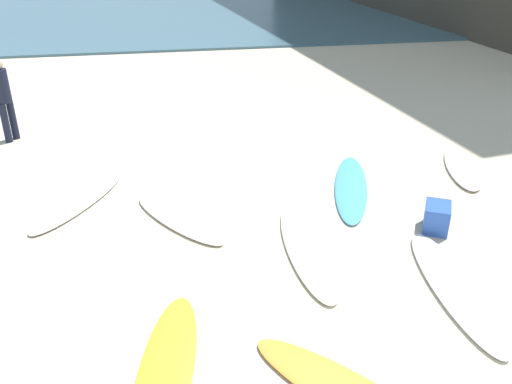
{
  "coord_description": "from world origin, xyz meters",
  "views": [
    {
      "loc": [
        -2.61,
        -2.97,
        4.25
      ],
      "look_at": [
        -1.31,
        4.61,
        0.3
      ],
      "focal_mm": 39.35,
      "sensor_mm": 36.0,
      "label": 1
    }
  ],
  "objects_px": {
    "beachgoer_near": "(4,96)",
    "beach_cooler": "(437,217)",
    "surfboard_8": "(179,219)",
    "surfboard_1": "(79,201)",
    "surfboard_3": "(166,371)",
    "surfboard_6": "(463,167)",
    "surfboard_7": "(351,187)",
    "surfboard_2": "(454,287)",
    "surfboard_0": "(308,249)"
  },
  "relations": [
    {
      "from": "surfboard_6",
      "to": "surfboard_7",
      "type": "relative_size",
      "value": 0.78
    },
    {
      "from": "beachgoer_near",
      "to": "surfboard_3",
      "type": "bearing_deg",
      "value": 54.31
    },
    {
      "from": "beachgoer_near",
      "to": "beach_cooler",
      "type": "distance_m",
      "value": 8.35
    },
    {
      "from": "surfboard_3",
      "to": "surfboard_6",
      "type": "relative_size",
      "value": 1.21
    },
    {
      "from": "surfboard_0",
      "to": "beach_cooler",
      "type": "bearing_deg",
      "value": 8.51
    },
    {
      "from": "beach_cooler",
      "to": "surfboard_1",
      "type": "bearing_deg",
      "value": 161.85
    },
    {
      "from": "surfboard_0",
      "to": "surfboard_6",
      "type": "relative_size",
      "value": 1.26
    },
    {
      "from": "surfboard_3",
      "to": "surfboard_6",
      "type": "height_order",
      "value": "surfboard_6"
    },
    {
      "from": "surfboard_2",
      "to": "surfboard_8",
      "type": "xyz_separation_m",
      "value": [
        -3.27,
        2.29,
        -0.01
      ]
    },
    {
      "from": "surfboard_1",
      "to": "surfboard_7",
      "type": "distance_m",
      "value": 4.45
    },
    {
      "from": "surfboard_3",
      "to": "beachgoer_near",
      "type": "distance_m",
      "value": 7.55
    },
    {
      "from": "surfboard_1",
      "to": "beach_cooler",
      "type": "height_order",
      "value": "beach_cooler"
    },
    {
      "from": "surfboard_8",
      "to": "surfboard_7",
      "type": "bearing_deg",
      "value": -22.4
    },
    {
      "from": "surfboard_0",
      "to": "beach_cooler",
      "type": "height_order",
      "value": "beach_cooler"
    },
    {
      "from": "surfboard_8",
      "to": "beachgoer_near",
      "type": "bearing_deg",
      "value": 95.63
    },
    {
      "from": "surfboard_1",
      "to": "surfboard_6",
      "type": "relative_size",
      "value": 1.15
    },
    {
      "from": "beachgoer_near",
      "to": "beach_cooler",
      "type": "relative_size",
      "value": 3.55
    },
    {
      "from": "surfboard_2",
      "to": "surfboard_7",
      "type": "height_order",
      "value": "surfboard_2"
    },
    {
      "from": "beachgoer_near",
      "to": "surfboard_0",
      "type": "bearing_deg",
      "value": 75.98
    },
    {
      "from": "surfboard_2",
      "to": "beachgoer_near",
      "type": "relative_size",
      "value": 1.53
    },
    {
      "from": "surfboard_3",
      "to": "beachgoer_near",
      "type": "height_order",
      "value": "beachgoer_near"
    },
    {
      "from": "surfboard_3",
      "to": "beach_cooler",
      "type": "height_order",
      "value": "beach_cooler"
    },
    {
      "from": "surfboard_7",
      "to": "beachgoer_near",
      "type": "bearing_deg",
      "value": 169.39
    },
    {
      "from": "surfboard_6",
      "to": "beachgoer_near",
      "type": "xyz_separation_m",
      "value": [
        -8.28,
        2.83,
        0.88
      ]
    },
    {
      "from": "surfboard_0",
      "to": "beachgoer_near",
      "type": "relative_size",
      "value": 1.48
    },
    {
      "from": "surfboard_8",
      "to": "surfboard_3",
      "type": "bearing_deg",
      "value": -128.96
    },
    {
      "from": "surfboard_1",
      "to": "surfboard_2",
      "type": "xyz_separation_m",
      "value": [
        4.82,
        -3.12,
        0.0
      ]
    },
    {
      "from": "surfboard_2",
      "to": "surfboard_6",
      "type": "distance_m",
      "value": 3.78
    },
    {
      "from": "beachgoer_near",
      "to": "surfboard_7",
      "type": "bearing_deg",
      "value": 93.39
    },
    {
      "from": "surfboard_1",
      "to": "surfboard_3",
      "type": "relative_size",
      "value": 0.96
    },
    {
      "from": "surfboard_2",
      "to": "beachgoer_near",
      "type": "distance_m",
      "value": 8.93
    },
    {
      "from": "surfboard_0",
      "to": "surfboard_3",
      "type": "xyz_separation_m",
      "value": [
        -1.98,
        -1.94,
        -0.0
      ]
    },
    {
      "from": "surfboard_1",
      "to": "surfboard_2",
      "type": "height_order",
      "value": "surfboard_2"
    },
    {
      "from": "surfboard_8",
      "to": "beach_cooler",
      "type": "xyz_separation_m",
      "value": [
        3.69,
        -0.88,
        0.17
      ]
    },
    {
      "from": "surfboard_7",
      "to": "surfboard_6",
      "type": "bearing_deg",
      "value": 28.64
    },
    {
      "from": "surfboard_2",
      "to": "surfboard_7",
      "type": "distance_m",
      "value": 2.89
    },
    {
      "from": "surfboard_3",
      "to": "surfboard_7",
      "type": "xyz_separation_m",
      "value": [
        3.17,
        3.66,
        -0.0
      ]
    },
    {
      "from": "surfboard_1",
      "to": "surfboard_8",
      "type": "distance_m",
      "value": 1.76
    },
    {
      "from": "surfboard_6",
      "to": "surfboard_8",
      "type": "bearing_deg",
      "value": 29.24
    },
    {
      "from": "surfboard_0",
      "to": "beachgoer_near",
      "type": "xyz_separation_m",
      "value": [
        -4.86,
        4.99,
        0.89
      ]
    },
    {
      "from": "surfboard_2",
      "to": "surfboard_8",
      "type": "relative_size",
      "value": 1.27
    },
    {
      "from": "surfboard_2",
      "to": "beach_cooler",
      "type": "bearing_deg",
      "value": -103.26
    },
    {
      "from": "beach_cooler",
      "to": "surfboard_6",
      "type": "bearing_deg",
      "value": 52.86
    },
    {
      "from": "surfboard_7",
      "to": "surfboard_8",
      "type": "distance_m",
      "value": 2.95
    },
    {
      "from": "surfboard_8",
      "to": "surfboard_0",
      "type": "bearing_deg",
      "value": -67.72
    },
    {
      "from": "beachgoer_near",
      "to": "surfboard_2",
      "type": "bearing_deg",
      "value": 78.1
    },
    {
      "from": "surfboard_3",
      "to": "surfboard_7",
      "type": "height_order",
      "value": "surfboard_3"
    },
    {
      "from": "surfboard_0",
      "to": "surfboard_2",
      "type": "bearing_deg",
      "value": -35.07
    },
    {
      "from": "surfboard_6",
      "to": "beachgoer_near",
      "type": "distance_m",
      "value": 8.8
    },
    {
      "from": "surfboard_8",
      "to": "beachgoer_near",
      "type": "xyz_separation_m",
      "value": [
        -3.16,
        3.84,
        0.89
      ]
    }
  ]
}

